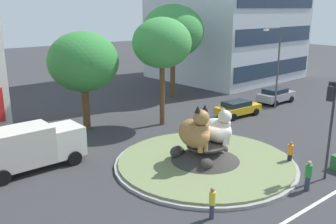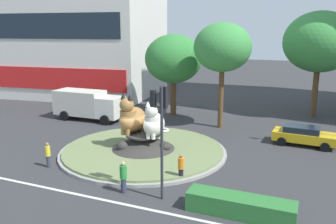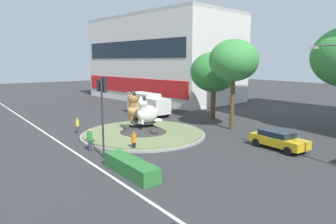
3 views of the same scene
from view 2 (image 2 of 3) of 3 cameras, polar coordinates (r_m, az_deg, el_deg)
The scene contains 16 objects.
ground_plane at distance 24.69m, azimuth -3.95°, elevation -6.46°, with size 160.00×160.00×0.00m, color #333335.
lane_centreline at distance 19.18m, azimuth -13.62°, elevation -12.78°, with size 112.00×0.20×0.01m, color silver.
roundabout_island at distance 24.57m, azimuth -3.97°, elevation -5.60°, with size 11.33×11.33×1.33m.
cat_statue_tabby at distance 24.41m, azimuth -5.82°, elevation -0.96°, with size 2.02×2.87×2.78m.
cat_statue_white at distance 23.50m, azimuth -2.30°, elevation -1.77°, with size 1.63×2.62×2.44m.
traffic_light_mast at distance 16.98m, azimuth -1.10°, elevation -1.04°, with size 0.74×0.50×5.64m.
shophouse_block at distance 50.28m, azimuth -17.46°, elevation 11.28°, with size 28.04×17.15×14.33m.
clipped_hedge_strip at distance 17.01m, azimuth 11.46°, elevation -14.51°, with size 4.88×1.20×0.90m, color #2D7033.
broadleaf_tree_behind_island at distance 34.57m, azimuth 0.88°, elevation 8.45°, with size 5.49×5.49×7.81m.
second_tree_near_tower at distance 30.03m, azimuth 8.71°, elevation 10.10°, with size 4.75×4.75×8.82m.
third_tree_left at distance 36.43m, azimuth 23.05°, elevation 10.23°, with size 6.62×6.62×9.91m.
pedestrian_orange_shirt at distance 19.98m, azimuth 2.10°, elevation -8.78°, with size 0.36×0.36×1.56m.
pedestrian_yellow_shirt at distance 23.03m, azimuth -18.63°, elevation -6.40°, with size 0.31×0.31×1.57m.
pedestrian_green_shirt at distance 18.71m, azimuth -7.13°, elevation -10.17°, with size 0.37×0.37×1.71m.
sedan_on_far_lane at distance 27.75m, azimuth 20.87°, elevation -3.46°, with size 4.47×2.16×1.40m.
delivery_box_truck at distance 33.88m, azimuth -12.68°, elevation 1.27°, with size 6.59×2.60×2.70m.
Camera 2 is at (10.55, -20.73, 8.26)m, focal length 38.19 mm.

